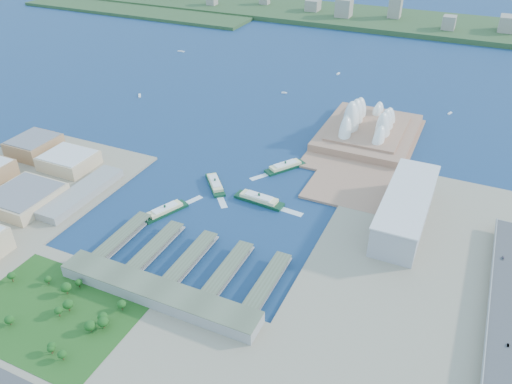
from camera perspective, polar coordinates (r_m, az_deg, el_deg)
The scene contains 24 objects.
ground at distance 567.93m, azimuth -4.66°, elevation -3.07°, with size 3000.00×3000.00×0.00m, color #0F2749.
south_land at distance 445.07m, azimuth -18.39°, elevation -17.17°, with size 720.00×180.00×3.00m, color gray.
east_land at distance 478.45m, azimuth 18.87°, elevation -12.98°, with size 240.00×500.00×3.00m, color gray.
peninsula at distance 746.75m, azimuth 12.47°, elevation 5.63°, with size 135.00×220.00×3.00m, color #9C6F55.
far_shore at distance 1435.63m, azimuth 15.53°, elevation 18.34°, with size 2200.00×260.00×12.00m, color #2D4926.
opera_house at distance 752.34m, azimuth 12.93°, elevation 8.35°, with size 134.00×180.00×58.00m, color white, non-canonical shape.
toaster_building at distance 571.02m, azimuth 16.75°, elevation -1.81°, with size 45.00×155.00×35.00m, color #95959A.
expressway at distance 470.55m, azimuth 26.22°, elevation -14.72°, with size 26.00×340.00×11.85m, color gray, non-canonical shape.
west_buildings at distance 664.12m, azimuth -27.09°, elevation 0.49°, with size 200.00×280.00×27.00m, color #9A724D, non-canonical shape.
ferry_wharves at distance 508.82m, azimuth -7.39°, elevation -7.47°, with size 184.00×90.00×9.30m, color #515A44, non-canonical shape.
terminal_building at distance 469.45m, azimuth -11.16°, elevation -11.29°, with size 200.00×28.00×12.00m, color gray.
park at distance 481.38m, azimuth -22.51°, elevation -12.00°, with size 150.00×110.00×16.00m, color #194714, non-canonical shape.
far_skyline at distance 1409.17m, azimuth 15.57°, elevation 19.50°, with size 1900.00×140.00×55.00m, color gray, non-canonical shape.
ferry_a at distance 624.45m, azimuth -4.71°, elevation 1.10°, with size 14.15×55.57×10.51m, color #0D361E, non-canonical shape.
ferry_b at distance 661.09m, azimuth 3.38°, elevation 3.09°, with size 14.77×58.04×10.97m, color #0D361E, non-canonical shape.
ferry_c at distance 582.09m, azimuth -10.35°, elevation -1.94°, with size 14.22×55.85×10.56m, color #0D361E, non-canonical shape.
ferry_d at distance 591.75m, azimuth 0.35°, elevation -0.65°, with size 15.67×61.57×11.64m, color #0D361E, non-canonical shape.
boat_a at distance 918.15m, azimuth -13.16°, elevation 10.70°, with size 3.95×15.82×3.05m, color white, non-canonical shape.
boat_b at distance 909.63m, azimuth 3.24°, elevation 11.28°, with size 3.44×9.83×2.65m, color white, non-canonical shape.
boat_c at distance 883.18m, azimuth 21.28°, elevation 8.41°, with size 3.27×11.23×2.53m, color white, non-canonical shape.
boat_d at distance 1155.90m, azimuth -8.57°, elevation 15.63°, with size 3.54×16.20×2.73m, color white, non-canonical shape.
boat_e at distance 1016.58m, azimuth 9.38°, elevation 13.22°, with size 3.61×11.36×2.79m, color white, non-canonical shape.
car_b at distance 457.60m, azimuth 26.86°, elevation -15.34°, with size 1.34×3.84×1.27m, color slate.
car_c at distance 542.97m, azimuth 26.37°, elevation -6.79°, with size 2.00×4.92×1.43m, color slate.
Camera 1 is at (235.10, -398.98, 328.77)m, focal length 35.00 mm.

